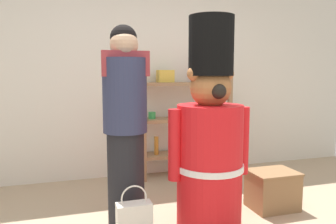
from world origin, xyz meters
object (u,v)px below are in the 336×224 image
(teddy_bear_guard, at_px, (210,142))
(person_shopper, at_px, (125,126))
(merchandise_shelf, at_px, (184,115))
(display_crate, at_px, (272,190))

(teddy_bear_guard, xyz_separation_m, person_shopper, (-0.68, 0.16, 0.14))
(merchandise_shelf, relative_size, person_shopper, 0.89)
(teddy_bear_guard, xyz_separation_m, display_crate, (0.76, 0.18, -0.56))
(teddy_bear_guard, bearing_deg, person_shopper, 166.82)
(teddy_bear_guard, distance_m, display_crate, 0.96)
(merchandise_shelf, distance_m, teddy_bear_guard, 1.52)
(merchandise_shelf, bearing_deg, person_shopper, -126.80)
(person_shopper, height_order, display_crate, person_shopper)
(person_shopper, xyz_separation_m, display_crate, (1.44, 0.02, -0.70))
(teddy_bear_guard, bearing_deg, display_crate, 13.50)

